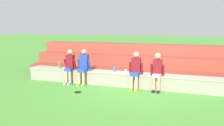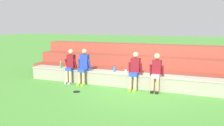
{
  "view_description": "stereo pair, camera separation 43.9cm",
  "coord_description": "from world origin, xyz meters",
  "px_view_note": "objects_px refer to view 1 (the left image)",
  "views": [
    {
      "loc": [
        1.59,
        -7.97,
        2.34
      ],
      "look_at": [
        -1.11,
        0.29,
        0.87
      ],
      "focal_mm": 36.37,
      "sensor_mm": 36.0,
      "label": 1
    },
    {
      "loc": [
        2.0,
        -7.82,
        2.34
      ],
      "look_at": [
        -1.11,
        0.29,
        0.87
      ],
      "focal_mm": 36.37,
      "sensor_mm": 36.0,
      "label": 2
    }
  ],
  "objects_px": {
    "person_right_of_center": "(157,71)",
    "person_left_of_center": "(83,66)",
    "person_center": "(135,70)",
    "frisbee": "(78,92)",
    "person_far_left": "(70,66)",
    "water_bottle_near_right": "(114,69)",
    "plastic_cup_left_end": "(126,71)",
    "water_bottle_near_left": "(59,65)"
  },
  "relations": [
    {
      "from": "person_center",
      "to": "water_bottle_near_right",
      "type": "height_order",
      "value": "person_center"
    },
    {
      "from": "person_center",
      "to": "person_left_of_center",
      "type": "bearing_deg",
      "value": 179.88
    },
    {
      "from": "person_left_of_center",
      "to": "plastic_cup_left_end",
      "type": "xyz_separation_m",
      "value": [
        1.66,
        0.29,
        -0.16
      ]
    },
    {
      "from": "water_bottle_near_left",
      "to": "water_bottle_near_right",
      "type": "bearing_deg",
      "value": 0.29
    },
    {
      "from": "water_bottle_near_right",
      "to": "person_left_of_center",
      "type": "bearing_deg",
      "value": -163.98
    },
    {
      "from": "frisbee",
      "to": "person_center",
      "type": "bearing_deg",
      "value": 30.28
    },
    {
      "from": "frisbee",
      "to": "water_bottle_near_left",
      "type": "bearing_deg",
      "value": 138.14
    },
    {
      "from": "plastic_cup_left_end",
      "to": "person_center",
      "type": "bearing_deg",
      "value": -34.28
    },
    {
      "from": "person_center",
      "to": "water_bottle_near_left",
      "type": "height_order",
      "value": "person_center"
    },
    {
      "from": "person_far_left",
      "to": "plastic_cup_left_end",
      "type": "distance_m",
      "value": 2.28
    },
    {
      "from": "plastic_cup_left_end",
      "to": "frisbee",
      "type": "bearing_deg",
      "value": -135.81
    },
    {
      "from": "person_right_of_center",
      "to": "plastic_cup_left_end",
      "type": "distance_m",
      "value": 1.25
    },
    {
      "from": "person_far_left",
      "to": "person_right_of_center",
      "type": "height_order",
      "value": "person_far_left"
    },
    {
      "from": "person_left_of_center",
      "to": "person_right_of_center",
      "type": "xyz_separation_m",
      "value": [
        2.86,
        -0.01,
        -0.01
      ]
    },
    {
      "from": "person_left_of_center",
      "to": "frisbee",
      "type": "height_order",
      "value": "person_left_of_center"
    },
    {
      "from": "person_left_of_center",
      "to": "water_bottle_near_right",
      "type": "xyz_separation_m",
      "value": [
        1.17,
        0.33,
        -0.1
      ]
    },
    {
      "from": "water_bottle_near_right",
      "to": "frisbee",
      "type": "relative_size",
      "value": 1.04
    },
    {
      "from": "person_center",
      "to": "frisbee",
      "type": "height_order",
      "value": "person_center"
    },
    {
      "from": "plastic_cup_left_end",
      "to": "person_left_of_center",
      "type": "bearing_deg",
      "value": -170.21
    },
    {
      "from": "person_right_of_center",
      "to": "person_left_of_center",
      "type": "bearing_deg",
      "value": 179.88
    },
    {
      "from": "plastic_cup_left_end",
      "to": "water_bottle_near_right",
      "type": "bearing_deg",
      "value": 174.28
    },
    {
      "from": "person_left_of_center",
      "to": "person_center",
      "type": "height_order",
      "value": "person_left_of_center"
    },
    {
      "from": "person_center",
      "to": "person_right_of_center",
      "type": "bearing_deg",
      "value": -0.13
    },
    {
      "from": "frisbee",
      "to": "person_far_left",
      "type": "bearing_deg",
      "value": 129.5
    },
    {
      "from": "person_far_left",
      "to": "frisbee",
      "type": "bearing_deg",
      "value": -50.5
    },
    {
      "from": "water_bottle_near_left",
      "to": "plastic_cup_left_end",
      "type": "bearing_deg",
      "value": -0.72
    },
    {
      "from": "person_far_left",
      "to": "water_bottle_near_left",
      "type": "relative_size",
      "value": 5.12
    },
    {
      "from": "person_far_left",
      "to": "frisbee",
      "type": "distance_m",
      "value": 1.54
    },
    {
      "from": "person_left_of_center",
      "to": "frisbee",
      "type": "distance_m",
      "value": 1.32
    },
    {
      "from": "person_left_of_center",
      "to": "water_bottle_near_right",
      "type": "distance_m",
      "value": 1.22
    },
    {
      "from": "person_right_of_center",
      "to": "water_bottle_near_right",
      "type": "relative_size",
      "value": 5.53
    },
    {
      "from": "person_right_of_center",
      "to": "frisbee",
      "type": "relative_size",
      "value": 5.76
    },
    {
      "from": "person_center",
      "to": "frisbee",
      "type": "bearing_deg",
      "value": -149.72
    },
    {
      "from": "water_bottle_near_left",
      "to": "frisbee",
      "type": "xyz_separation_m",
      "value": [
        1.54,
        -1.38,
        -0.64
      ]
    },
    {
      "from": "person_far_left",
      "to": "person_center",
      "type": "relative_size",
      "value": 1.0
    },
    {
      "from": "person_center",
      "to": "plastic_cup_left_end",
      "type": "xyz_separation_m",
      "value": [
        -0.43,
        0.29,
        -0.14
      ]
    },
    {
      "from": "person_left_of_center",
      "to": "plastic_cup_left_end",
      "type": "distance_m",
      "value": 1.69
    },
    {
      "from": "water_bottle_near_left",
      "to": "frisbee",
      "type": "distance_m",
      "value": 2.17
    },
    {
      "from": "water_bottle_near_left",
      "to": "water_bottle_near_right",
      "type": "xyz_separation_m",
      "value": [
        2.44,
        0.01,
        -0.01
      ]
    },
    {
      "from": "person_left_of_center",
      "to": "person_center",
      "type": "xyz_separation_m",
      "value": [
        2.08,
        -0.0,
        -0.02
      ]
    },
    {
      "from": "person_far_left",
      "to": "water_bottle_near_right",
      "type": "relative_size",
      "value": 5.55
    },
    {
      "from": "person_center",
      "to": "water_bottle_near_left",
      "type": "xyz_separation_m",
      "value": [
        -3.36,
        0.33,
        -0.07
      ]
    }
  ]
}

